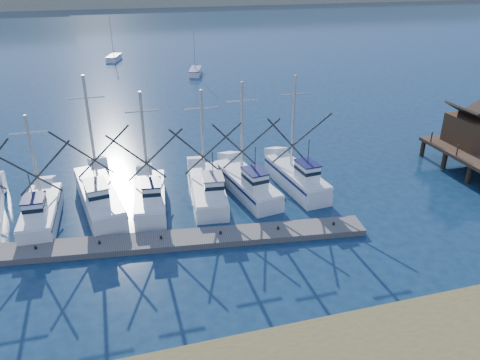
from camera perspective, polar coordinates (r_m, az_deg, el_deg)
ground at (r=28.86m, az=8.07°, el=-11.87°), size 500.00×500.00×0.00m
floating_dock at (r=32.16m, az=-13.15°, el=-7.60°), size 32.02×6.13×0.43m
trawler_fleet at (r=36.34m, az=-14.40°, el=-2.33°), size 31.03×9.70×9.92m
sailboat_near at (r=80.24m, az=-5.45°, el=13.03°), size 3.08×5.50×8.10m
sailboat_far at (r=94.84m, az=-15.12°, el=14.18°), size 3.21×5.40×8.10m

